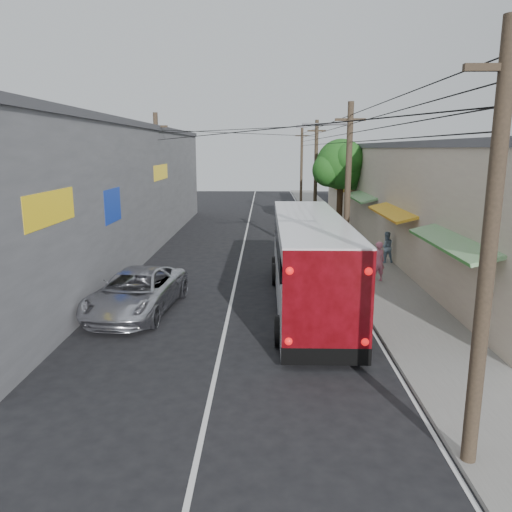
{
  "coord_description": "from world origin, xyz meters",
  "views": [
    {
      "loc": [
        1.3,
        -10.54,
        5.93
      ],
      "look_at": [
        0.99,
        7.76,
        1.96
      ],
      "focal_mm": 35.0,
      "sensor_mm": 36.0,
      "label": 1
    }
  ],
  "objects": [
    {
      "name": "ground",
      "position": [
        0.0,
        0.0,
        0.0
      ],
      "size": [
        120.0,
        120.0,
        0.0
      ],
      "primitive_type": "plane",
      "color": "black",
      "rests_on": "ground"
    },
    {
      "name": "sidewalk",
      "position": [
        6.5,
        20.0,
        0.06
      ],
      "size": [
        3.0,
        80.0,
        0.12
      ],
      "primitive_type": "cube",
      "color": "slate",
      "rests_on": "ground"
    },
    {
      "name": "building_right",
      "position": [
        10.99,
        22.0,
        3.15
      ],
      "size": [
        7.09,
        40.0,
        6.25
      ],
      "color": "#BFB298",
      "rests_on": "ground"
    },
    {
      "name": "building_left",
      "position": [
        -8.5,
        18.0,
        3.65
      ],
      "size": [
        7.2,
        36.0,
        7.25
      ],
      "color": "gray",
      "rests_on": "ground"
    },
    {
      "name": "utility_poles",
      "position": [
        3.13,
        20.33,
        4.13
      ],
      "size": [
        11.8,
        45.28,
        8.0
      ],
      "color": "#473828",
      "rests_on": "ground"
    },
    {
      "name": "street_tree",
      "position": [
        6.87,
        26.02,
        4.67
      ],
      "size": [
        4.4,
        4.0,
        6.6
      ],
      "color": "#3F2B19",
      "rests_on": "ground"
    },
    {
      "name": "coach_bus",
      "position": [
        3.0,
        7.99,
        1.76
      ],
      "size": [
        2.76,
        11.82,
        3.4
      ],
      "rotation": [
        0.0,
        0.0,
        -0.0
      ],
      "color": "white",
      "rests_on": "ground"
    },
    {
      "name": "jeepney",
      "position": [
        -3.37,
        6.92,
        0.78
      ],
      "size": [
        3.19,
        5.87,
        1.56
      ],
      "primitive_type": "imported",
      "rotation": [
        0.0,
        0.0,
        -0.11
      ],
      "color": "silver",
      "rests_on": "ground"
    },
    {
      "name": "parked_suv",
      "position": [
        4.6,
        18.0,
        0.76
      ],
      "size": [
        2.46,
        5.34,
        1.51
      ],
      "primitive_type": "imported",
      "rotation": [
        0.0,
        0.0,
        0.07
      ],
      "color": "#A0A0A8",
      "rests_on": "ground"
    },
    {
      "name": "parked_car_mid",
      "position": [
        3.8,
        20.0,
        0.73
      ],
      "size": [
        2.19,
        4.43,
        1.45
      ],
      "primitive_type": "imported",
      "rotation": [
        0.0,
        0.0,
        0.11
      ],
      "color": "#2A292F",
      "rests_on": "ground"
    },
    {
      "name": "parked_car_far",
      "position": [
        4.6,
        30.39,
        0.75
      ],
      "size": [
        1.78,
        4.59,
        1.49
      ],
      "primitive_type": "imported",
      "rotation": [
        0.0,
        0.0,
        0.05
      ],
      "color": "black",
      "rests_on": "ground"
    },
    {
      "name": "pedestrian_near",
      "position": [
        6.34,
        11.11,
        1.01
      ],
      "size": [
        0.74,
        0.57,
        1.79
      ],
      "primitive_type": "imported",
      "rotation": [
        0.0,
        0.0,
        3.38
      ],
      "color": "#C56882",
      "rests_on": "sidewalk"
    },
    {
      "name": "pedestrian_far",
      "position": [
        7.6,
        14.85,
        0.93
      ],
      "size": [
        0.86,
        0.71,
        1.61
      ],
      "primitive_type": "imported",
      "rotation": [
        0.0,
        0.0,
        3.27
      ],
      "color": "#82A0BD",
      "rests_on": "sidewalk"
    }
  ]
}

